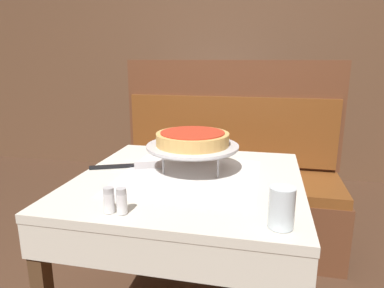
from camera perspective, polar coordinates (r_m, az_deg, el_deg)
dining_table_front at (r=1.37m, az=-0.57°, el=-9.17°), size 0.86×0.86×0.73m
dining_table_rear at (r=3.04m, az=3.38°, el=3.85°), size 0.88×0.88×0.73m
booth_bench at (r=2.27m, az=5.63°, el=-7.99°), size 1.43×0.53×1.17m
back_wall_panel at (r=3.51m, az=7.97°, el=14.26°), size 6.00×0.04×2.40m
pizza_pan_stand at (r=1.38m, az=0.27°, el=-0.55°), size 0.37×0.37×0.11m
deep_dish_pizza at (r=1.37m, az=0.27°, el=0.92°), size 0.29×0.29×0.05m
pizza_server at (r=1.48m, az=-10.16°, el=-3.61°), size 0.30×0.17×0.01m
water_glass_near at (r=0.97m, az=14.72°, el=-10.18°), size 0.07×0.07×0.11m
salt_shaker at (r=1.06m, az=-13.67°, el=-9.05°), size 0.03×0.03×0.08m
pepper_shaker at (r=1.04m, az=-11.63°, el=-9.29°), size 0.03×0.03×0.08m
condiment_caddy at (r=2.89m, az=2.64°, el=6.05°), size 0.15×0.15×0.18m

